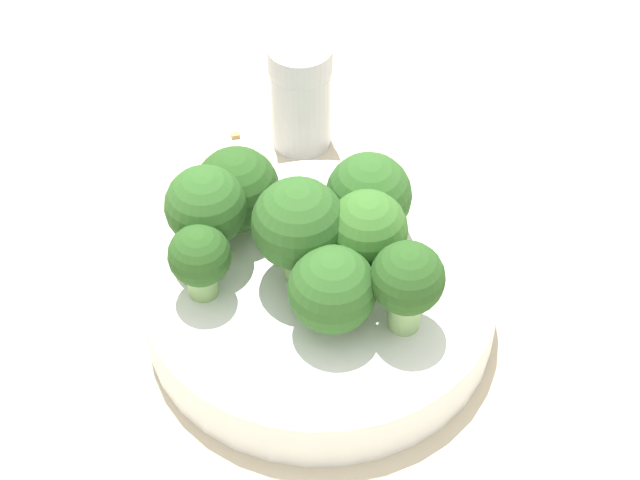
% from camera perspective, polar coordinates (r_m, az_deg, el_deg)
% --- Properties ---
extents(ground_plane, '(3.00, 3.00, 0.00)m').
position_cam_1_polar(ground_plane, '(0.62, 0.00, -4.19)').
color(ground_plane, beige).
extents(bowl, '(0.20, 0.20, 0.03)m').
position_cam_1_polar(bowl, '(0.61, 0.00, -3.20)').
color(bowl, white).
rests_on(bowl, ground_plane).
extents(broccoli_floret_0, '(0.05, 0.05, 0.05)m').
position_cam_1_polar(broccoli_floret_0, '(0.56, 0.66, -2.71)').
color(broccoli_floret_0, '#7A9E5B').
rests_on(broccoli_floret_0, bowl).
extents(broccoli_floret_1, '(0.03, 0.03, 0.05)m').
position_cam_1_polar(broccoli_floret_1, '(0.58, -6.43, -0.99)').
color(broccoli_floret_1, '#84AD66').
rests_on(broccoli_floret_1, bowl).
extents(broccoli_floret_2, '(0.05, 0.05, 0.07)m').
position_cam_1_polar(broccoli_floret_2, '(0.57, -1.16, 0.76)').
color(broccoli_floret_2, '#8EB770').
rests_on(broccoli_floret_2, bowl).
extents(broccoli_floret_3, '(0.04, 0.04, 0.06)m').
position_cam_1_polar(broccoli_floret_3, '(0.55, 4.67, -2.24)').
color(broccoli_floret_3, '#8EB770').
rests_on(broccoli_floret_3, bowl).
extents(broccoli_floret_4, '(0.04, 0.04, 0.06)m').
position_cam_1_polar(broccoli_floret_4, '(0.58, 2.52, 0.39)').
color(broccoli_floret_4, '#7A9E5B').
rests_on(broccoli_floret_4, bowl).
extents(broccoli_floret_5, '(0.05, 0.05, 0.06)m').
position_cam_1_polar(broccoli_floret_5, '(0.59, -6.10, 1.67)').
color(broccoli_floret_5, '#8EB770').
rests_on(broccoli_floret_5, bowl).
extents(broccoli_floret_6, '(0.05, 0.05, 0.05)m').
position_cam_1_polar(broccoli_floret_6, '(0.61, -4.45, 2.68)').
color(broccoli_floret_6, '#84AD66').
rests_on(broccoli_floret_6, bowl).
extents(broccoli_floret_7, '(0.05, 0.05, 0.06)m').
position_cam_1_polar(broccoli_floret_7, '(0.60, 2.60, 2.32)').
color(broccoli_floret_7, '#8EB770').
rests_on(broccoli_floret_7, bowl).
extents(pepper_shaker, '(0.04, 0.04, 0.08)m').
position_cam_1_polar(pepper_shaker, '(0.71, -1.03, 7.72)').
color(pepper_shaker, '#B2B7BC').
rests_on(pepper_shaker, ground_plane).
extents(almond_crumb_0, '(0.01, 0.01, 0.01)m').
position_cam_1_polar(almond_crumb_0, '(0.74, -1.74, 6.18)').
color(almond_crumb_0, olive).
rests_on(almond_crumb_0, ground_plane).
extents(almond_crumb_1, '(0.01, 0.01, 0.01)m').
position_cam_1_polar(almond_crumb_1, '(0.74, -4.54, 5.66)').
color(almond_crumb_1, '#AD7F4C').
rests_on(almond_crumb_1, ground_plane).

